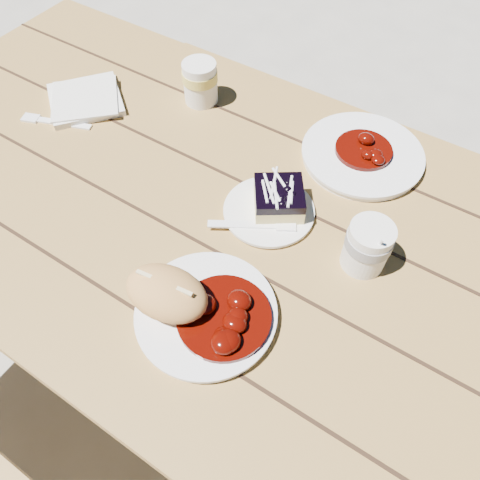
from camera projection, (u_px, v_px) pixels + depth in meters
The scene contains 14 objects.
ground at pixel (286, 399), 1.40m from camera, with size 60.00×60.00×0.00m, color #9D998E.
picnic_table at pixel (310, 307), 0.92m from camera, with size 2.00×1.55×0.75m.
main_plate at pixel (206, 314), 0.72m from camera, with size 0.21×0.21×0.02m, color white.
goulash_stew at pixel (224, 312), 0.69m from camera, with size 0.14×0.14×0.04m, color #4A0802, non-canonical shape.
bread_roll at pixel (167, 293), 0.70m from camera, with size 0.13×0.09×0.07m, color tan.
dessert_plate at pixel (269, 212), 0.85m from camera, with size 0.16×0.16×0.01m, color white.
blueberry_cake at pixel (279, 198), 0.83m from camera, with size 0.12×0.12×0.05m.
fork_dessert at pixel (243, 224), 0.82m from camera, with size 0.03×0.16×0.01m, color white, non-canonical shape.
coffee_cup at pixel (367, 246), 0.75m from camera, with size 0.07×0.07×0.09m, color white.
napkin_stack at pixel (86, 100), 1.03m from camera, with size 0.15×0.15×0.01m, color white.
fork_table at pixel (63, 123), 0.99m from camera, with size 0.03×0.16×0.01m, color white, non-canonical shape.
second_plate at pixel (362, 155), 0.93m from camera, with size 0.23×0.23×0.02m, color white.
second_stew at pixel (365, 144), 0.90m from camera, with size 0.11×0.11×0.04m, color #4A0802, non-canonical shape.
second_cup at pixel (200, 82), 1.00m from camera, with size 0.07×0.07×0.09m, color white.
Camera 1 is at (0.12, -0.44, 1.41)m, focal length 35.00 mm.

